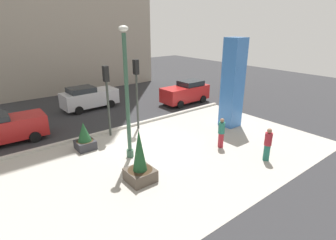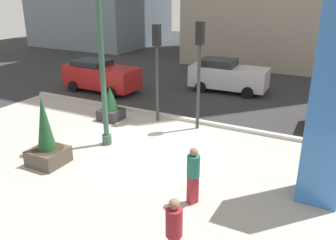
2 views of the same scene
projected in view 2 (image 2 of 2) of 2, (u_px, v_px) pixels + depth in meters
The scene contains 13 objects.
ground_plane at pixel (192, 115), 17.03m from camera, with size 60.00×60.00×0.00m, color #2D2D30.
plaza_pavement at pixel (120, 168), 12.05m from camera, with size 18.00×10.00×0.02m, color #ADA89E.
curb_strip at pixel (184, 119), 16.27m from camera, with size 18.00×0.24×0.16m, color #B7B2A8.
lamp_post at pixel (102, 64), 12.76m from camera, with size 0.44×0.44×6.51m.
art_pillar_blue at pixel (332, 103), 9.36m from camera, with size 1.10×1.10×5.78m, color #3870BC.
potted_plant_mid_plaza at pixel (46, 140), 12.05m from camera, with size 1.15×1.15×2.45m.
potted_plant_near_left at pixel (111, 106), 16.21m from camera, with size 0.98×0.98×1.57m.
traffic_light_far_side at pixel (157, 57), 15.31m from camera, with size 0.28×0.42×4.30m.
traffic_light_corner at pixel (199, 59), 14.36m from camera, with size 0.28×0.42×4.50m.
car_intersection at pixel (101, 76), 20.62m from camera, with size 4.49×2.15×1.78m.
car_far_lane at pixel (227, 76), 20.57m from camera, with size 4.47×2.15×1.85m.
pedestrian_by_curb at pixel (193, 173), 9.78m from camera, with size 0.48×0.48×1.73m.
pedestrian_crossing at pixel (174, 231), 7.45m from camera, with size 0.51×0.51×1.75m.
Camera 2 is at (6.38, -10.73, 5.78)m, focal length 37.95 mm.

